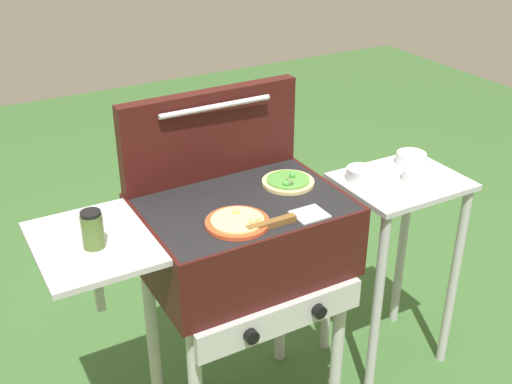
{
  "coord_description": "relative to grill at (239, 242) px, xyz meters",
  "views": [
    {
      "loc": [
        -0.83,
        -1.56,
        1.85
      ],
      "look_at": [
        0.05,
        0.0,
        0.92
      ],
      "focal_mm": 44.82,
      "sensor_mm": 36.0,
      "label": 1
    }
  ],
  "objects": [
    {
      "name": "topping_bowl_near",
      "position": [
        0.71,
        -0.03,
        0.08
      ],
      "size": [
        0.1,
        0.1,
        0.04
      ],
      "color": "silver",
      "rests_on": "prep_table"
    },
    {
      "name": "prep_table",
      "position": [
        0.67,
        0.0,
        -0.18
      ],
      "size": [
        0.44,
        0.36,
        0.82
      ],
      "color": "#B2B2B7",
      "rests_on": "ground_plane"
    },
    {
      "name": "grill_lid_open",
      "position": [
        0.01,
        0.22,
        0.3
      ],
      "size": [
        0.63,
        0.09,
        0.3
      ],
      "color": "#38110F",
      "rests_on": "grill"
    },
    {
      "name": "spatula",
      "position": [
        0.07,
        -0.18,
        0.15
      ],
      "size": [
        0.26,
        0.09,
        0.02
      ],
      "color": "#B7BABF",
      "rests_on": "grill"
    },
    {
      "name": "grill",
      "position": [
        0.0,
        0.0,
        0.0
      ],
      "size": [
        0.96,
        0.53,
        0.9
      ],
      "color": "#38110F",
      "rests_on": "ground_plane"
    },
    {
      "name": "pizza_veggie",
      "position": [
        0.2,
        0.04,
        0.15
      ],
      "size": [
        0.17,
        0.17,
        0.03
      ],
      "color": "#E0C17F",
      "rests_on": "grill"
    },
    {
      "name": "topping_bowl_far",
      "position": [
        0.79,
        0.09,
        0.08
      ],
      "size": [
        0.11,
        0.11,
        0.04
      ],
      "color": "silver",
      "rests_on": "prep_table"
    },
    {
      "name": "sauce_jar",
      "position": [
        -0.47,
        -0.03,
        0.2
      ],
      "size": [
        0.06,
        0.06,
        0.11
      ],
      "color": "#4C6B2D",
      "rests_on": "grill"
    },
    {
      "name": "topping_bowl_middle",
      "position": [
        0.54,
        0.08,
        0.08
      ],
      "size": [
        0.1,
        0.1,
        0.04
      ],
      "color": "silver",
      "rests_on": "prep_table"
    },
    {
      "name": "pizza_cheese",
      "position": [
        -0.07,
        -0.12,
        0.15
      ],
      "size": [
        0.19,
        0.19,
        0.03
      ],
      "color": "#C64723",
      "rests_on": "grill"
    }
  ]
}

